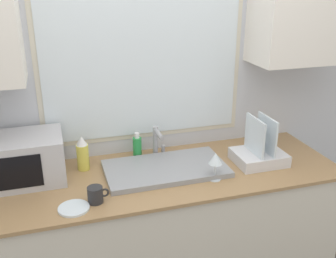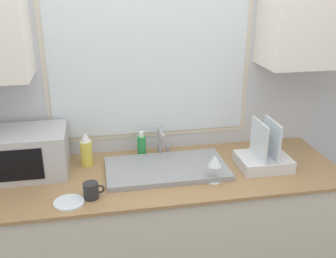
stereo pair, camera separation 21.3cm
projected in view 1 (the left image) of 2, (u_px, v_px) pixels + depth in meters
The scene contains 11 objects.
countertop at pixel (160, 238), 2.42m from camera, with size 2.10×0.71×0.90m.
wall_back at pixel (144, 72), 2.36m from camera, with size 6.00×0.38×2.60m.
sink_basin at pixel (166, 169), 2.28m from camera, with size 0.70×0.38×0.03m.
faucet at pixel (157, 140), 2.42m from camera, with size 0.08×0.17×0.19m.
microwave at pixel (20, 159), 2.13m from camera, with size 0.47×0.33×0.25m.
dish_rack at pixel (259, 153), 2.36m from camera, with size 0.30×0.24×0.29m.
spray_bottle at pixel (83, 154), 2.27m from camera, with size 0.07×0.07×0.21m.
soap_bottle at pixel (137, 147), 2.43m from camera, with size 0.05×0.05×0.16m.
mug_near_sink at pixel (96, 195), 1.95m from camera, with size 0.11×0.08×0.08m.
wine_glass at pixel (216, 160), 2.14m from camera, with size 0.08×0.08×0.16m.
small_plate at pixel (74, 208), 1.91m from camera, with size 0.15×0.15×0.01m.
Camera 1 is at (-0.54, -1.60, 1.96)m, focal length 42.00 mm.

